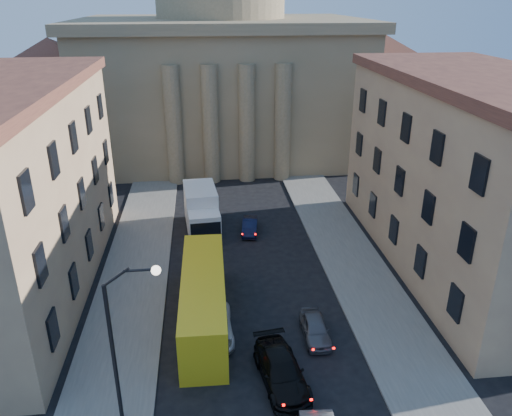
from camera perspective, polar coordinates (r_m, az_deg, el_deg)
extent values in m
cube|color=#615D59|center=(35.67, -14.46, -10.98)|extent=(5.00, 60.00, 0.15)
cube|color=#615D59|center=(37.03, 12.90, -9.42)|extent=(5.00, 60.00, 0.15)
cube|color=#7C6C4C|center=(68.35, -3.84, 13.30)|extent=(34.00, 26.00, 16.00)
cube|color=#7C6C4C|center=(67.42, -4.04, 20.35)|extent=(35.50, 27.50, 1.20)
cube|color=#7C6C4C|center=(69.20, -21.60, 9.77)|extent=(13.00, 13.00, 11.00)
cone|color=#4F2922|center=(68.06, -22.55, 15.89)|extent=(26.02, 26.02, 4.00)
cube|color=#7C6C4C|center=(70.95, 13.82, 11.01)|extent=(13.00, 13.00, 11.00)
cone|color=#4F2922|center=(69.85, 14.43, 17.02)|extent=(26.02, 26.02, 4.00)
cylinder|color=#7C6C4C|center=(55.74, -9.38, 9.21)|extent=(1.80, 1.80, 13.00)
cylinder|color=#7C6C4C|center=(55.67, -5.22, 9.40)|extent=(1.80, 1.80, 13.00)
cylinder|color=#7C6C4C|center=(55.88, -1.06, 9.55)|extent=(1.80, 1.80, 13.00)
cylinder|color=#7C6C4C|center=(56.37, 3.05, 9.64)|extent=(1.80, 1.80, 13.00)
cube|color=tan|center=(40.80, 23.38, 3.14)|extent=(11.00, 26.00, 14.00)
cube|color=#4F2922|center=(39.16, 25.09, 13.21)|extent=(11.60, 26.60, 0.80)
cylinder|color=black|center=(25.26, -15.93, -16.21)|extent=(0.20, 0.20, 8.00)
cylinder|color=black|center=(22.71, -15.75, -7.66)|extent=(1.30, 0.12, 0.96)
cylinder|color=black|center=(22.41, -13.29, -6.95)|extent=(1.30, 0.12, 0.12)
sphere|color=white|center=(22.34, -11.36, -7.00)|extent=(0.44, 0.44, 0.44)
imported|color=beige|center=(31.95, -4.84, -13.35)|extent=(2.39, 5.03, 1.39)
imported|color=black|center=(28.67, 2.90, -18.03)|extent=(2.94, 5.68, 1.58)
imported|color=#525157|center=(31.96, 6.77, -13.50)|extent=(1.61, 3.88, 1.32)
imported|color=black|center=(44.63, -0.71, -2.09)|extent=(1.79, 3.86, 1.23)
cube|color=gold|center=(32.71, -6.00, -10.32)|extent=(2.92, 11.98, 3.36)
cube|color=black|center=(32.41, -6.04, -9.52)|extent=(2.97, 11.33, 1.19)
cylinder|color=black|center=(29.95, -8.10, -16.78)|extent=(0.34, 1.09, 1.08)
cylinder|color=black|center=(29.89, -3.77, -16.66)|extent=(0.34, 1.09, 1.08)
cylinder|color=black|center=(37.02, -7.59, -8.14)|extent=(0.34, 1.09, 1.08)
cylinder|color=black|center=(36.97, -4.20, -8.03)|extent=(0.34, 1.09, 1.08)
cube|color=silver|center=(43.00, -5.92, -2.12)|extent=(2.86, 2.97, 2.75)
cube|color=black|center=(41.66, -5.76, -2.46)|extent=(2.53, 0.35, 1.26)
cube|color=silver|center=(45.57, -6.34, 0.23)|extent=(3.15, 5.03, 3.56)
cylinder|color=black|center=(42.90, -7.34, -3.54)|extent=(0.41, 1.06, 1.03)
cylinder|color=black|center=(43.06, -4.30, -3.29)|extent=(0.41, 1.06, 1.03)
cylinder|color=black|center=(47.04, -7.77, -1.07)|extent=(0.41, 1.06, 1.03)
cylinder|color=black|center=(47.19, -4.99, -0.85)|extent=(0.41, 1.06, 1.03)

